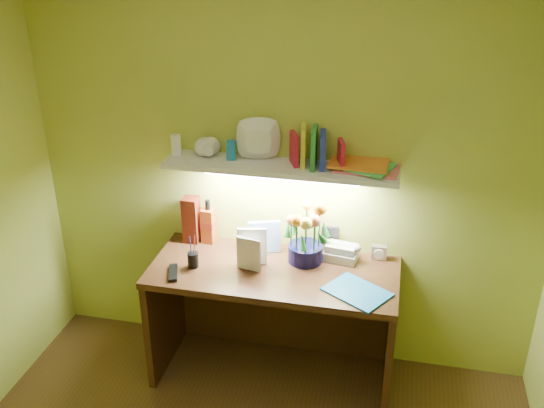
# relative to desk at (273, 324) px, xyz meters

# --- Properties ---
(desk) EXTENTS (1.40, 0.60, 0.75)m
(desk) POSITION_rel_desk_xyz_m (0.00, 0.00, 0.00)
(desk) COLOR #33180E
(desk) RESTS_ON ground
(flower_bouquet) EXTENTS (0.26, 0.26, 0.35)m
(flower_bouquet) POSITION_rel_desk_xyz_m (0.16, 0.14, 0.55)
(flower_bouquet) COLOR #0A0A37
(flower_bouquet) RESTS_ON desk
(telephone) EXTENTS (0.21, 0.17, 0.11)m
(telephone) POSITION_rel_desk_xyz_m (0.36, 0.20, 0.43)
(telephone) COLOR beige
(telephone) RESTS_ON desk
(desk_clock) EXTENTS (0.09, 0.05, 0.09)m
(desk_clock) POSITION_rel_desk_xyz_m (0.57, 0.25, 0.42)
(desk_clock) COLOR #BABABF
(desk_clock) RESTS_ON desk
(whisky_bottle) EXTENTS (0.08, 0.08, 0.28)m
(whisky_bottle) POSITION_rel_desk_xyz_m (-0.45, 0.23, 0.51)
(whisky_bottle) COLOR #A34417
(whisky_bottle) RESTS_ON desk
(whisky_box) EXTENTS (0.09, 0.09, 0.29)m
(whisky_box) POSITION_rel_desk_xyz_m (-0.56, 0.22, 0.52)
(whisky_box) COLOR #55180B
(whisky_box) RESTS_ON desk
(pen_cup) EXTENTS (0.07, 0.07, 0.15)m
(pen_cup) POSITION_rel_desk_xyz_m (-0.45, -0.07, 0.45)
(pen_cup) COLOR black
(pen_cup) RESTS_ON desk
(art_card) EXTENTS (0.19, 0.10, 0.19)m
(art_card) POSITION_rel_desk_xyz_m (-0.10, 0.20, 0.47)
(art_card) COLOR silver
(art_card) RESTS_ON desk
(tv_remote) EXTENTS (0.10, 0.17, 0.02)m
(tv_remote) POSITION_rel_desk_xyz_m (-0.53, -0.17, 0.38)
(tv_remote) COLOR black
(tv_remote) RESTS_ON desk
(blue_folder) EXTENTS (0.39, 0.37, 0.01)m
(blue_folder) POSITION_rel_desk_xyz_m (0.48, -0.13, 0.38)
(blue_folder) COLOR #1A76BC
(blue_folder) RESTS_ON desk
(desk_book_a) EXTENTS (0.15, 0.06, 0.20)m
(desk_book_a) POSITION_rel_desk_xyz_m (-0.21, -0.02, 0.48)
(desk_book_a) COLOR beige
(desk_book_a) RESTS_ON desk
(desk_book_b) EXTENTS (0.17, 0.05, 0.23)m
(desk_book_b) POSITION_rel_desk_xyz_m (-0.21, 0.02, 0.49)
(desk_book_b) COLOR white
(desk_book_b) RESTS_ON desk
(wall_shelf) EXTENTS (1.30, 0.34, 0.26)m
(wall_shelf) POSITION_rel_desk_xyz_m (0.02, 0.18, 0.96)
(wall_shelf) COLOR white
(wall_shelf) RESTS_ON ground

